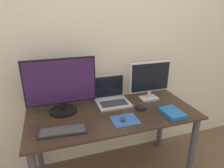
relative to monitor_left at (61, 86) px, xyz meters
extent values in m
cube|color=beige|center=(0.43, 0.24, 0.26)|extent=(7.00, 0.05, 2.50)
cube|color=#332319|center=(0.43, -0.17, -0.26)|extent=(1.53, 0.69, 0.02)
cylinder|color=#47474C|center=(1.13, -0.45, -0.63)|extent=(0.06, 0.06, 0.72)
cylinder|color=#47474C|center=(-0.27, 0.12, -0.63)|extent=(0.06, 0.06, 0.72)
cylinder|color=#47474C|center=(1.13, 0.12, -0.63)|extent=(0.06, 0.06, 0.72)
cylinder|color=black|center=(0.00, 0.00, -0.24)|extent=(0.25, 0.25, 0.02)
cylinder|color=black|center=(0.00, 0.00, -0.19)|extent=(0.04, 0.04, 0.08)
cube|color=black|center=(0.00, 0.00, 0.04)|extent=(0.62, 0.02, 0.41)
cube|color=#331947|center=(0.00, -0.01, 0.04)|extent=(0.60, 0.01, 0.39)
cube|color=silver|center=(0.88, 0.00, -0.24)|extent=(0.18, 0.12, 0.02)
cylinder|color=silver|center=(0.88, 0.00, -0.19)|extent=(0.04, 0.04, 0.08)
cube|color=silver|center=(0.88, 0.00, -0.01)|extent=(0.43, 0.02, 0.31)
cube|color=black|center=(0.88, -0.01, -0.01)|extent=(0.41, 0.01, 0.29)
cube|color=#ADADB2|center=(0.49, 0.00, -0.24)|extent=(0.32, 0.25, 0.02)
cube|color=#2D2D33|center=(0.49, -0.02, -0.23)|extent=(0.26, 0.14, 0.00)
cube|color=#ADADB2|center=(0.49, 0.13, -0.11)|extent=(0.32, 0.01, 0.25)
cube|color=black|center=(0.49, 0.12, -0.11)|extent=(0.29, 0.00, 0.22)
cube|color=black|center=(-0.04, -0.34, -0.24)|extent=(0.37, 0.17, 0.02)
cube|color=#383838|center=(-0.04, -0.34, -0.23)|extent=(0.34, 0.14, 0.00)
cube|color=#2D519E|center=(0.48, -0.33, -0.25)|extent=(0.22, 0.19, 0.00)
ellipsoid|color=#333333|center=(0.46, -0.33, -0.23)|extent=(0.04, 0.06, 0.03)
cube|color=#235B9E|center=(0.92, -0.37, -0.23)|extent=(0.17, 0.23, 0.04)
cube|color=white|center=(0.92, -0.37, -0.23)|extent=(0.16, 0.22, 0.03)
cube|color=black|center=(0.70, -0.19, -0.24)|extent=(0.08, 0.09, 0.03)
camera|label=1|loc=(-0.09, -1.69, 0.64)|focal=32.00mm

